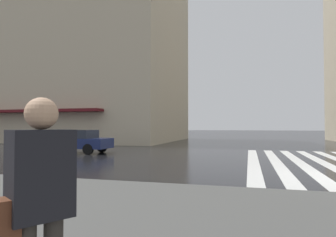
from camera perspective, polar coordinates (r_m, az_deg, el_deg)
zebra_crossing at (r=14.83m, az=25.83°, el=-7.64°), size 13.00×5.50×0.01m
haussmann_block_mid at (r=39.03m, az=-19.86°, el=13.53°), size 16.76×28.02×23.87m
car_navy at (r=18.98m, az=-17.18°, el=-4.07°), size 1.85×4.10×1.41m
pedestrian_by_billboard at (r=2.24m, az=-23.95°, el=-14.38°), size 0.63×0.50×1.68m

